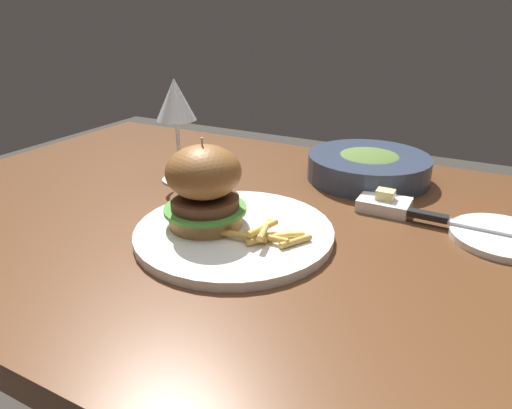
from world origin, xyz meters
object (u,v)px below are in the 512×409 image
butter_dish (384,204)px  wine_glass (176,104)px  soup_bowl (368,166)px  main_plate (235,232)px  burger_sandwich (204,186)px  table_knife (467,224)px  bread_plate (503,237)px

butter_dish → wine_glass: bearing=-173.7°
wine_glass → soup_bowl: wine_glass is taller
main_plate → butter_dish: 0.26m
wine_glass → burger_sandwich: bearing=-44.3°
burger_sandwich → butter_dish: burger_sandwich is taller
main_plate → soup_bowl: 0.35m
wine_glass → table_knife: 0.53m
main_plate → burger_sandwich: 0.08m
burger_sandwich → table_knife: (0.35, 0.18, -0.06)m
wine_glass → soup_bowl: 0.39m
wine_glass → bread_plate: wine_glass is taller
table_knife → soup_bowl: 0.25m
burger_sandwich → soup_bowl: burger_sandwich is taller
table_knife → burger_sandwich: bearing=-152.3°
table_knife → wine_glass: bearing=-178.0°
burger_sandwich → wine_glass: wine_glass is taller
wine_glass → butter_dish: bearing=6.3°
burger_sandwich → table_knife: 0.39m
main_plate → soup_bowl: bearing=71.9°
main_plate → soup_bowl: size_ratio=1.24×
wine_glass → bread_plate: (0.56, 0.02, -0.14)m
bread_plate → soup_bowl: soup_bowl is taller
main_plate → wine_glass: 0.30m
wine_glass → bread_plate: bearing=1.6°
wine_glass → soup_bowl: (0.32, 0.18, -0.12)m
wine_glass → table_knife: size_ratio=0.92×
butter_dish → soup_bowl: bearing=115.7°
wine_glass → butter_dish: 0.41m
bread_plate → table_knife: bearing=178.4°
burger_sandwich → table_knife: bearing=27.7°
main_plate → burger_sandwich: burger_sandwich is taller
wine_glass → table_knife: (0.51, 0.02, -0.14)m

